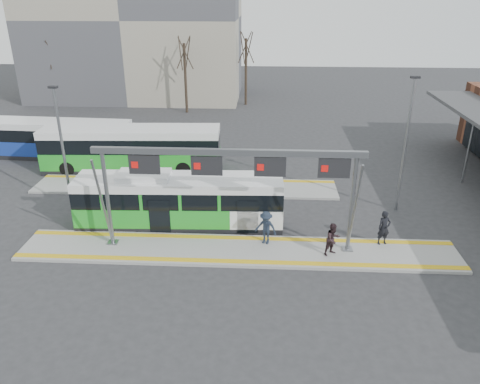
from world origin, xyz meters
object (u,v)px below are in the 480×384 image
object	(u,v)px
passenger_c	(266,228)
gantry	(231,171)
hero_bus	(179,201)
passenger_b	(333,239)
passenger_a	(384,228)

from	to	relation	value
passenger_c	gantry	bearing A→B (deg)	-143.53
hero_bus	passenger_b	size ratio (longest dim) A/B	6.78
gantry	passenger_a	size ratio (longest dim) A/B	7.15
gantry	hero_bus	xyz separation A→B (m)	(-3.07, 2.55, -2.88)
hero_bus	gantry	bearing A→B (deg)	-41.78
hero_bus	passenger_b	bearing A→B (deg)	-22.51
passenger_a	passenger_b	size ratio (longest dim) A/B	1.09
hero_bus	passenger_b	world-z (taller)	hero_bus
gantry	passenger_b	bearing A→B (deg)	-5.26
gantry	passenger_a	distance (m)	8.41
passenger_b	passenger_c	size ratio (longest dim) A/B	0.94
hero_bus	passenger_c	xyz separation A→B (m)	(4.80, -2.10, -0.38)
hero_bus	passenger_c	bearing A→B (deg)	-25.67
passenger_a	passenger_b	world-z (taller)	passenger_a
hero_bus	passenger_b	distance (m)	8.63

